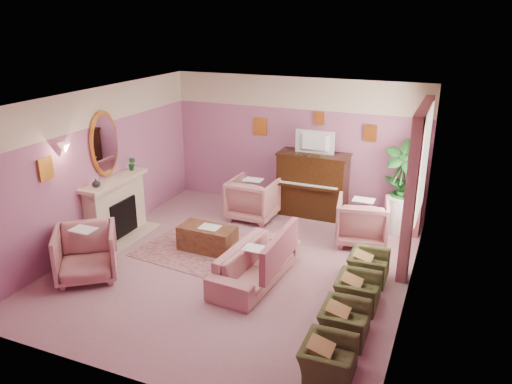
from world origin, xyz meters
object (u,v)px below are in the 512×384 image
at_px(sofa, 256,258).
at_px(side_table, 400,215).
at_px(television, 314,141).
at_px(coffee_table, 208,239).
at_px(piano, 313,185).
at_px(floral_armchair_right, 362,219).
at_px(olive_chair_a, 328,354).
at_px(floral_armchair_left, 253,197).
at_px(olive_chair_b, 345,317).
at_px(olive_chair_d, 369,262).
at_px(floral_armchair_front, 86,251).
at_px(olive_chair_c, 358,287).

distance_m(sofa, side_table, 3.35).
bearing_deg(side_table, television, 175.57).
relative_size(television, coffee_table, 0.80).
bearing_deg(piano, floral_armchair_right, -38.26).
relative_size(coffee_table, olive_chair_a, 1.46).
height_order(coffee_table, floral_armchair_left, floral_armchair_left).
distance_m(olive_chair_a, olive_chair_b, 0.82).
xyz_separation_m(floral_armchair_left, olive_chair_d, (2.67, -1.61, -0.18)).
xyz_separation_m(floral_armchair_right, side_table, (0.58, 0.79, -0.12)).
height_order(floral_armchair_front, olive_chair_b, floral_armchair_front).
bearing_deg(television, olive_chair_b, -67.37).
bearing_deg(olive_chair_c, sofa, 176.15).
xyz_separation_m(sofa, floral_armchair_left, (-1.03, 2.32, 0.09)).
relative_size(olive_chair_a, olive_chair_c, 1.00).
distance_m(coffee_table, floral_armchair_front, 2.09).
distance_m(floral_armchair_left, olive_chair_d, 3.12).
relative_size(floral_armchair_right, olive_chair_a, 1.38).
xyz_separation_m(piano, olive_chair_d, (1.61, -2.28, -0.35)).
bearing_deg(television, olive_chair_a, -71.02).
distance_m(floral_armchair_left, olive_chair_b, 4.21).
bearing_deg(piano, coffee_table, -117.55).
relative_size(sofa, olive_chair_c, 2.79).
bearing_deg(floral_armchair_left, floral_armchair_right, -7.44).
distance_m(television, side_table, 2.21).
xyz_separation_m(floral_armchair_right, floral_armchair_front, (-3.77, -2.99, 0.00)).
xyz_separation_m(floral_armchair_left, olive_chair_c, (2.67, -2.43, -0.18)).
relative_size(coffee_table, floral_armchair_right, 1.06).
distance_m(floral_armchair_front, side_table, 5.76).
bearing_deg(olive_chair_a, olive_chair_b, 90.00).
bearing_deg(floral_armchair_front, side_table, 41.01).
distance_m(olive_chair_b, olive_chair_c, 0.82).
relative_size(coffee_table, floral_armchair_front, 1.06).
distance_m(coffee_table, floral_armchair_left, 1.71).
distance_m(television, floral_armchair_left, 1.67).
bearing_deg(olive_chair_b, side_table, 86.94).
distance_m(piano, side_table, 1.85).
bearing_deg(olive_chair_a, olive_chair_c, 90.00).
bearing_deg(floral_armchair_right, olive_chair_b, -82.73).
height_order(coffee_table, floral_armchair_right, floral_armchair_right).
bearing_deg(olive_chair_b, floral_armchair_left, 129.44).
relative_size(olive_chair_a, olive_chair_d, 1.00).
distance_m(floral_armchair_right, floral_armchair_front, 4.81).
xyz_separation_m(coffee_table, olive_chair_a, (2.84, -2.39, 0.07)).
bearing_deg(piano, olive_chair_d, -54.74).
distance_m(piano, olive_chair_c, 3.52).
distance_m(floral_armchair_front, olive_chair_a, 4.22).
relative_size(coffee_table, olive_chair_b, 1.46).
bearing_deg(floral_armchair_left, olive_chair_d, -31.03).
xyz_separation_m(sofa, side_table, (1.84, 2.80, -0.04)).
bearing_deg(olive_chair_b, olive_chair_d, 90.00).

